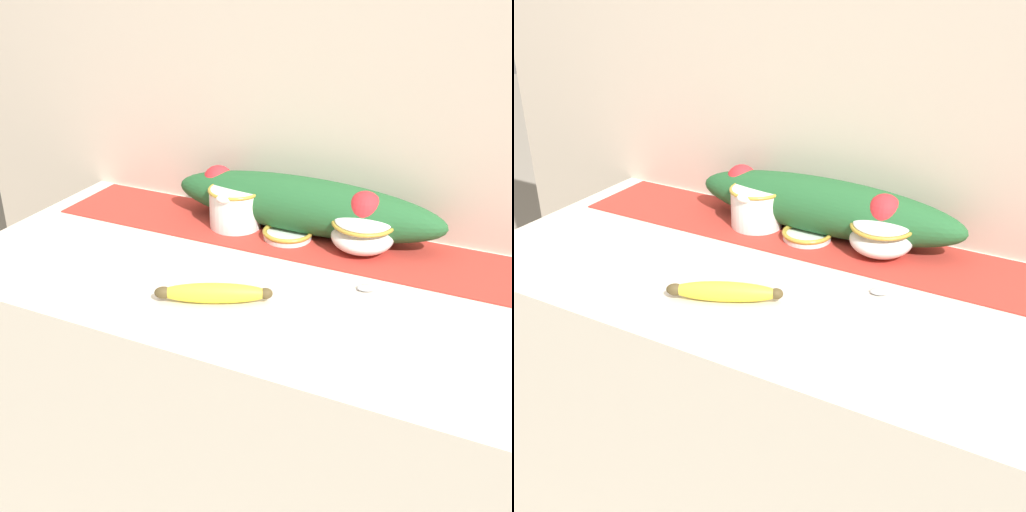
% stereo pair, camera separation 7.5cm
% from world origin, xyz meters
% --- Properties ---
extents(countertop, '(1.26, 0.61, 0.88)m').
position_xyz_m(countertop, '(0.00, 0.00, 0.44)').
color(countertop, beige).
rests_on(countertop, ground_plane).
extents(back_wall, '(2.06, 0.04, 2.40)m').
position_xyz_m(back_wall, '(0.00, 0.33, 1.20)').
color(back_wall, beige).
rests_on(back_wall, ground_plane).
extents(table_runner, '(1.16, 0.21, 0.00)m').
position_xyz_m(table_runner, '(0.00, 0.19, 0.88)').
color(table_runner, '#B23328').
rests_on(table_runner, countertop).
extents(cream_pitcher, '(0.12, 0.14, 0.10)m').
position_xyz_m(cream_pitcher, '(-0.15, 0.19, 0.94)').
color(cream_pitcher, white).
rests_on(cream_pitcher, countertop).
extents(sugar_bowl, '(0.13, 0.13, 0.10)m').
position_xyz_m(sugar_bowl, '(0.15, 0.19, 0.93)').
color(sugar_bowl, white).
rests_on(sugar_bowl, countertop).
extents(small_dish, '(0.11, 0.11, 0.02)m').
position_xyz_m(small_dish, '(-0.02, 0.18, 0.90)').
color(small_dish, white).
rests_on(small_dish, countertop).
extents(banana, '(0.21, 0.12, 0.04)m').
position_xyz_m(banana, '(-0.03, -0.14, 0.90)').
color(banana, yellow).
rests_on(banana, countertop).
extents(spoon, '(0.16, 0.07, 0.01)m').
position_xyz_m(spoon, '(0.20, 0.03, 0.89)').
color(spoon, '#B7B7BC').
rests_on(spoon, countertop).
extents(poinsettia_garland, '(0.64, 0.14, 0.13)m').
position_xyz_m(poinsettia_garland, '(-0.00, 0.23, 0.95)').
color(poinsettia_garland, '#235B2D').
rests_on(poinsettia_garland, countertop).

